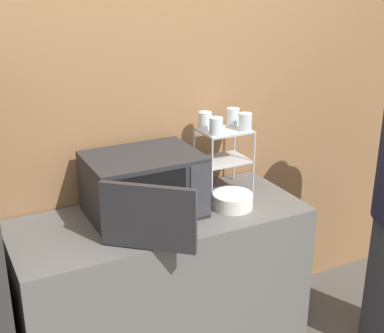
# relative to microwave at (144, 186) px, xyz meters

# --- Properties ---
(wall_back) EXTENTS (8.00, 0.06, 2.60)m
(wall_back) POSITION_rel_microwave_xyz_m (0.07, 0.30, 0.25)
(wall_back) COLOR olive
(wall_back) RESTS_ON ground_plane
(counter) EXTENTS (1.48, 0.61, 0.89)m
(counter) POSITION_rel_microwave_xyz_m (0.07, -0.04, -0.60)
(counter) COLOR #595654
(counter) RESTS_ON ground_plane
(microwave) EXTENTS (0.57, 0.70, 0.31)m
(microwave) POSITION_rel_microwave_xyz_m (0.00, 0.00, 0.00)
(microwave) COLOR #262628
(microwave) RESTS_ON counter
(dish_rack) EXTENTS (0.27, 0.21, 0.35)m
(dish_rack) POSITION_rel_microwave_xyz_m (0.51, 0.10, 0.09)
(dish_rack) COLOR #B2B2B7
(dish_rack) RESTS_ON counter
(glass_front_left) EXTENTS (0.07, 0.07, 0.09)m
(glass_front_left) POSITION_rel_microwave_xyz_m (0.43, 0.04, 0.24)
(glass_front_left) COLOR silver
(glass_front_left) RESTS_ON dish_rack
(glass_back_right) EXTENTS (0.07, 0.07, 0.09)m
(glass_back_right) POSITION_rel_microwave_xyz_m (0.60, 0.16, 0.24)
(glass_back_right) COLOR silver
(glass_back_right) RESTS_ON dish_rack
(glass_front_right) EXTENTS (0.07, 0.07, 0.09)m
(glass_front_right) POSITION_rel_microwave_xyz_m (0.61, 0.04, 0.24)
(glass_front_right) COLOR silver
(glass_front_right) RESTS_ON dish_rack
(glass_back_left) EXTENTS (0.07, 0.07, 0.09)m
(glass_back_left) POSITION_rel_microwave_xyz_m (0.43, 0.16, 0.24)
(glass_back_left) COLOR silver
(glass_back_left) RESTS_ON dish_rack
(bowl) EXTENTS (0.21, 0.21, 0.08)m
(bowl) POSITION_rel_microwave_xyz_m (0.44, -0.12, -0.12)
(bowl) COLOR silver
(bowl) RESTS_ON counter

